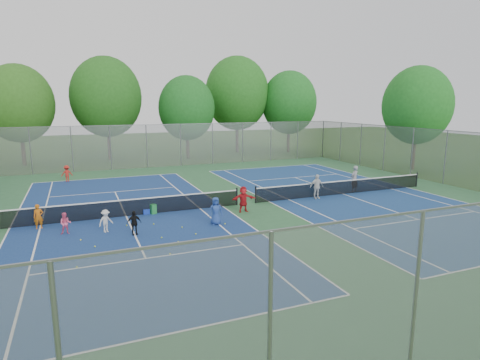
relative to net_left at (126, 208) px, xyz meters
name	(u,v)px	position (x,y,z in m)	size (l,w,h in m)	color
ground	(246,204)	(7.00, 0.00, -0.46)	(120.00, 120.00, 0.00)	#264B17
court_pad	(246,204)	(7.00, 0.00, -0.45)	(32.00, 32.00, 0.01)	#2D6039
court_left	(126,216)	(0.00, 0.00, -0.44)	(10.97, 23.77, 0.01)	navy
court_right	(343,194)	(14.00, 0.00, -0.44)	(10.97, 23.77, 0.01)	navy
net_left	(126,208)	(0.00, 0.00, 0.00)	(12.87, 0.10, 0.91)	black
net_right	(343,188)	(14.00, 0.00, 0.00)	(12.87, 0.10, 0.91)	black
fence_north	(181,145)	(7.00, 16.00, 1.54)	(32.00, 0.10, 4.00)	gray
fence_east	(445,158)	(23.00, 0.00, 1.54)	(32.00, 0.10, 4.00)	gray
tree_nw	(18,104)	(-7.00, 22.00, 5.44)	(6.40, 6.40, 9.58)	#443326
tree_nl	(106,97)	(1.00, 23.00, 6.09)	(7.20, 7.20, 10.69)	#443326
tree_nc	(187,108)	(9.00, 21.00, 4.94)	(6.00, 6.00, 8.85)	#443326
tree_nr	(237,93)	(16.00, 24.00, 6.59)	(7.60, 7.60, 11.42)	#443326
tree_ne	(289,103)	(22.00, 22.00, 5.51)	(6.60, 6.60, 9.77)	#443326
tree_side_e	(417,105)	(26.00, 6.00, 5.29)	(6.00, 6.00, 9.20)	#443326
ball_crate	(146,211)	(1.08, 0.09, -0.31)	(0.34, 0.34, 0.29)	#1736AE
ball_hopper	(153,209)	(1.44, -0.08, -0.18)	(0.28, 0.28, 0.55)	green
student_a	(38,217)	(-4.13, -0.60, 0.15)	(0.44, 0.29, 1.22)	#C06012
student_b	(65,223)	(-2.92, -1.96, 0.06)	(0.50, 0.39, 1.03)	#F45F8A
student_c	(106,221)	(-1.18, -2.39, 0.09)	(0.71, 0.41, 1.10)	silver
student_d	(134,223)	(0.00, -3.28, 0.12)	(0.67, 0.28, 1.15)	black
student_e	(216,211)	(3.99, -3.17, 0.24)	(0.68, 0.44, 1.40)	#274792
student_f	(243,199)	(6.17, -1.53, 0.27)	(1.35, 0.43, 1.46)	red
child_far_baseline	(67,174)	(-3.04, 11.61, 0.18)	(0.82, 0.47, 1.27)	red
instructor	(354,179)	(15.11, 0.32, 0.45)	(0.66, 0.43, 1.81)	gray
teen_court_b	(317,187)	(11.67, -0.36, 0.33)	(0.92, 0.38, 1.56)	silver
tennis_ball_0	(225,224)	(4.40, -3.39, -0.42)	(0.07, 0.07, 0.07)	#D1E334
tennis_ball_1	(162,238)	(1.05, -4.28, -0.42)	(0.07, 0.07, 0.07)	#B5D732
tennis_ball_2	(170,254)	(0.97, -6.35, -0.42)	(0.07, 0.07, 0.07)	#D0D732
tennis_ball_3	(77,267)	(-2.50, -6.34, -0.42)	(0.07, 0.07, 0.07)	#C5DF33
tennis_ball_4	(182,228)	(2.27, -3.14, -0.42)	(0.07, 0.07, 0.07)	#ACC72E
tennis_ball_5	(243,237)	(4.49, -5.53, -0.42)	(0.07, 0.07, 0.07)	yellow
tennis_ball_6	(95,247)	(-1.78, -4.34, -0.42)	(0.07, 0.07, 0.07)	#D2EA36
tennis_ball_7	(196,234)	(2.61, -4.35, -0.42)	(0.07, 0.07, 0.07)	#D2E334
tennis_ball_8	(178,242)	(1.60, -5.11, -0.42)	(0.07, 0.07, 0.07)	#DEEE37
tennis_ball_9	(154,224)	(1.09, -2.07, -0.42)	(0.07, 0.07, 0.07)	#BBDC33
tennis_ball_10	(81,240)	(-2.32, -3.22, -0.42)	(0.07, 0.07, 0.07)	yellow
tennis_ball_11	(127,226)	(-0.18, -1.81, -0.42)	(0.07, 0.07, 0.07)	#BBD030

